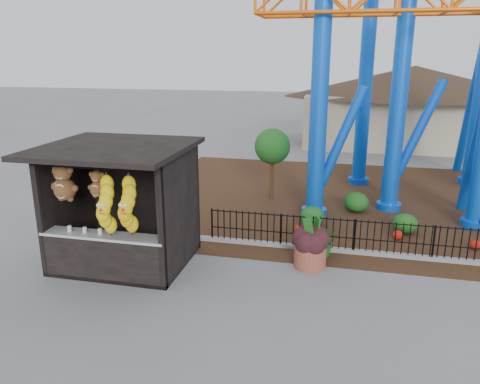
% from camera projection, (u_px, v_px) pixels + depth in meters
% --- Properties ---
extents(ground, '(120.00, 120.00, 0.00)m').
position_uv_depth(ground, '(226.00, 295.00, 10.53)').
color(ground, slate).
rests_on(ground, ground).
extents(mulch_bed, '(18.00, 12.00, 0.02)m').
position_uv_depth(mulch_bed, '(387.00, 202.00, 17.14)').
color(mulch_bed, '#331E11').
rests_on(mulch_bed, ground).
extents(curb, '(18.00, 0.18, 0.12)m').
position_uv_depth(curb, '(400.00, 256.00, 12.45)').
color(curb, gray).
rests_on(curb, ground).
extents(prize_booth, '(3.50, 3.40, 3.12)m').
position_uv_depth(prize_booth, '(118.00, 209.00, 11.59)').
color(prize_booth, black).
rests_on(prize_booth, ground).
extents(picket_fence, '(12.20, 0.06, 1.00)m').
position_uv_depth(picket_fence, '(438.00, 243.00, 12.13)').
color(picket_fence, black).
rests_on(picket_fence, ground).
extents(roller_coaster, '(11.00, 6.37, 10.82)m').
position_uv_depth(roller_coaster, '(439.00, 15.00, 15.29)').
color(roller_coaster, blue).
rests_on(roller_coaster, ground).
extents(terracotta_planter, '(0.84, 0.84, 0.63)m').
position_uv_depth(terracotta_planter, '(310.00, 255.00, 11.86)').
color(terracotta_planter, brown).
rests_on(terracotta_planter, ground).
extents(planter_foliage, '(0.70, 0.70, 0.64)m').
position_uv_depth(planter_foliage, '(311.00, 232.00, 11.68)').
color(planter_foliage, black).
rests_on(planter_foliage, terracotta_planter).
extents(potted_plant, '(0.86, 0.76, 0.90)m').
position_uv_depth(potted_plant, '(324.00, 240.00, 12.49)').
color(potted_plant, '#205619').
rests_on(potted_plant, ground).
extents(landscaping, '(7.52, 3.46, 0.67)m').
position_uv_depth(landscaping, '(400.00, 216.00, 14.74)').
color(landscaping, '#184E17').
rests_on(landscaping, mulch_bed).
extents(pavilion, '(15.00, 15.00, 4.80)m').
position_uv_depth(pavilion, '(413.00, 93.00, 27.06)').
color(pavilion, '#BFAD8C').
rests_on(pavilion, ground).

